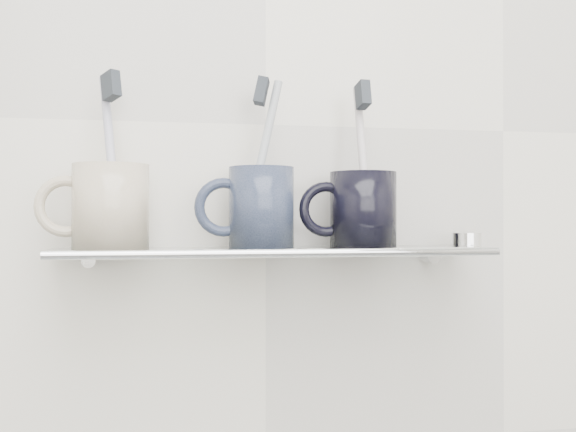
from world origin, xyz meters
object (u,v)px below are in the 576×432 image
object	(u,v)px
mug_left	(111,206)
mug_center	(261,207)
shelf_glass	(275,251)
mug_right	(363,209)

from	to	relation	value
mug_left	mug_center	bearing A→B (deg)	-9.55
shelf_glass	mug_center	distance (m)	0.05
mug_left	mug_right	world-z (taller)	mug_left
shelf_glass	mug_right	world-z (taller)	mug_right
mug_left	shelf_glass	bearing A→B (deg)	-11.10
mug_left	mug_center	xyz separation A→B (m)	(0.17, 0.00, -0.00)
mug_left	mug_center	distance (m)	0.17
mug_left	mug_right	size ratio (longest dim) A/B	1.05
shelf_glass	mug_left	world-z (taller)	mug_left
shelf_glass	mug_right	distance (m)	0.12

